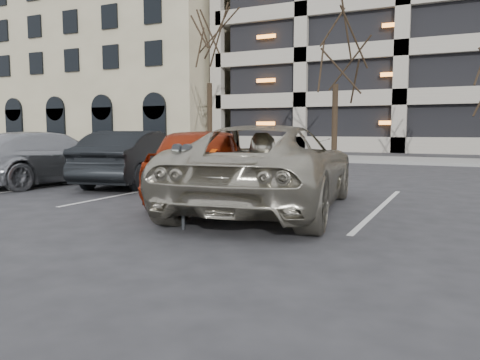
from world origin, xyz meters
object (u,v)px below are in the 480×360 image
at_px(suv_silver, 269,167).
at_px(car_silver, 48,158).
at_px(car_dark, 137,158).
at_px(parking_meter, 182,166).
at_px(tree_b, 336,37).
at_px(tree_a, 209,38).
at_px(car_red, 205,163).

height_order(suv_silver, car_silver, suv_silver).
relative_size(car_dark, car_silver, 0.89).
distance_m(parking_meter, car_dark, 6.06).
bearing_deg(suv_silver, car_silver, -17.29).
bearing_deg(parking_meter, suv_silver, 77.36).
bearing_deg(car_silver, tree_b, -101.35).
xyz_separation_m(tree_a, car_dark, (4.82, -12.62, -5.71)).
relative_size(tree_b, parking_meter, 6.52).
xyz_separation_m(suv_silver, car_dark, (-4.70, 2.06, -0.06)).
distance_m(tree_a, suv_silver, 18.38).
relative_size(tree_b, car_silver, 1.66).
bearing_deg(parking_meter, car_red, 112.02).
bearing_deg(car_silver, car_dark, -151.00).
bearing_deg(parking_meter, car_dark, 133.25).
height_order(tree_a, parking_meter, tree_a).
bearing_deg(car_silver, tree_a, -72.50).
xyz_separation_m(tree_b, car_red, (0.93, -14.31, -5.11)).
xyz_separation_m(tree_b, car_silver, (-4.46, -13.54, -5.18)).
distance_m(car_red, car_dark, 3.54).
distance_m(parking_meter, suv_silver, 2.32).
height_order(tree_b, suv_silver, tree_b).
bearing_deg(suv_silver, parking_meter, 70.45).
relative_size(parking_meter, car_red, 0.27).
bearing_deg(suv_silver, car_dark, -31.72).
xyz_separation_m(tree_a, parking_meter, (9.06, -16.94, -5.47)).
bearing_deg(car_dark, car_silver, 9.96).
bearing_deg(tree_b, car_red, -86.27).
bearing_deg(tree_a, car_silver, -79.37).
xyz_separation_m(suv_silver, car_silver, (-6.98, 1.13, -0.07)).
height_order(tree_b, car_silver, tree_b).
relative_size(car_red, car_dark, 1.05).
relative_size(tree_a, tree_b, 1.09).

